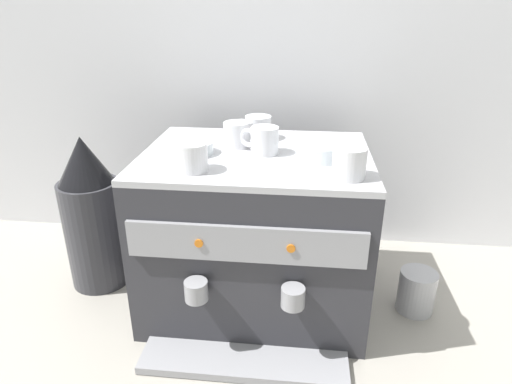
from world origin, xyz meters
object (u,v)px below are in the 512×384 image
(ceramic_cup_2, at_px, (238,134))
(ceramic_bowl_1, at_px, (192,148))
(espresso_machine, at_px, (256,231))
(ceramic_cup_3, at_px, (192,157))
(coffee_grinder, at_px, (92,216))
(ceramic_bowl_0, at_px, (321,151))
(ceramic_cup_0, at_px, (349,162))
(ceramic_cup_1, at_px, (263,140))
(ceramic_cup_4, at_px, (257,127))
(milk_pitcher, at_px, (417,291))

(ceramic_cup_2, xyz_separation_m, ceramic_bowl_1, (-0.11, -0.08, -0.02))
(espresso_machine, height_order, ceramic_cup_3, ceramic_cup_3)
(ceramic_cup_2, distance_m, coffee_grinder, 0.52)
(ceramic_bowl_0, bearing_deg, ceramic_cup_2, 160.40)
(ceramic_cup_0, distance_m, ceramic_cup_1, 0.26)
(ceramic_cup_4, height_order, milk_pitcher, ceramic_cup_4)
(ceramic_bowl_0, xyz_separation_m, ceramic_bowl_1, (-0.33, 0.00, -0.00))
(coffee_grinder, distance_m, milk_pitcher, 0.98)
(coffee_grinder, bearing_deg, ceramic_cup_1, -3.28)
(ceramic_cup_0, relative_size, ceramic_cup_3, 1.10)
(ceramic_bowl_0, bearing_deg, espresso_machine, 173.57)
(ceramic_bowl_1, height_order, coffee_grinder, ceramic_bowl_1)
(ceramic_cup_0, height_order, ceramic_cup_4, ceramic_cup_0)
(espresso_machine, xyz_separation_m, ceramic_cup_4, (-0.01, 0.14, 0.26))
(espresso_machine, distance_m, ceramic_bowl_1, 0.30)
(ceramic_cup_3, bearing_deg, ceramic_bowl_0, 21.45)
(ceramic_cup_1, height_order, ceramic_cup_4, ceramic_cup_1)
(ceramic_bowl_1, bearing_deg, ceramic_cup_4, 44.91)
(espresso_machine, relative_size, ceramic_cup_0, 5.26)
(ceramic_cup_0, bearing_deg, ceramic_cup_4, 130.31)
(espresso_machine, height_order, ceramic_cup_1, ceramic_cup_1)
(ceramic_bowl_1, relative_size, coffee_grinder, 0.23)
(espresso_machine, xyz_separation_m, coffee_grinder, (-0.50, 0.04, 0.00))
(ceramic_cup_0, distance_m, ceramic_bowl_1, 0.41)
(ceramic_cup_0, height_order, coffee_grinder, ceramic_cup_0)
(ceramic_cup_4, bearing_deg, ceramic_bowl_0, -41.00)
(ceramic_cup_4, bearing_deg, ceramic_cup_3, -114.26)
(milk_pitcher, bearing_deg, ceramic_cup_4, 162.86)
(ceramic_cup_2, bearing_deg, ceramic_bowl_1, -145.15)
(ceramic_cup_3, distance_m, coffee_grinder, 0.48)
(ceramic_cup_0, relative_size, ceramic_bowl_0, 0.90)
(ceramic_cup_1, bearing_deg, espresso_machine, -161.47)
(ceramic_cup_2, distance_m, ceramic_cup_3, 0.22)
(ceramic_cup_3, bearing_deg, coffee_grinder, 154.45)
(espresso_machine, relative_size, ceramic_cup_2, 6.17)
(ceramic_cup_0, xyz_separation_m, ceramic_cup_1, (-0.21, 0.15, -0.00))
(ceramic_cup_0, bearing_deg, espresso_machine, 147.67)
(ceramic_cup_0, distance_m, ceramic_bowl_0, 0.14)
(milk_pitcher, bearing_deg, ceramic_cup_2, 172.31)
(ceramic_bowl_0, distance_m, ceramic_bowl_1, 0.33)
(ceramic_cup_3, height_order, ceramic_bowl_1, ceramic_cup_3)
(ceramic_cup_1, xyz_separation_m, ceramic_cup_3, (-0.16, -0.14, -0.00))
(ceramic_cup_2, bearing_deg, ceramic_cup_3, -111.98)
(ceramic_cup_2, bearing_deg, espresso_machine, -47.28)
(ceramic_cup_2, height_order, milk_pitcher, ceramic_cup_2)
(ceramic_cup_3, height_order, ceramic_bowl_0, ceramic_cup_3)
(ceramic_bowl_0, bearing_deg, coffee_grinder, 175.30)
(ceramic_bowl_0, bearing_deg, ceramic_bowl_1, 179.41)
(ceramic_cup_2, height_order, ceramic_bowl_1, ceramic_cup_2)
(ceramic_cup_2, height_order, coffee_grinder, ceramic_cup_2)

